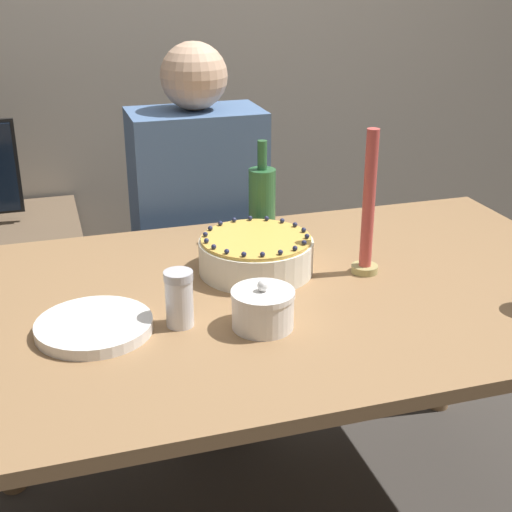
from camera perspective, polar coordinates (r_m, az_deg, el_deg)
wall_behind at (r=2.85m, az=-7.00°, el=19.56°), size 8.00×0.05×2.60m
dining_table at (r=1.70m, az=2.84°, el=-5.78°), size 1.54×0.96×0.75m
cake at (r=1.72m, az=0.00°, el=0.12°), size 0.28×0.28×0.10m
sugar_bowl at (r=1.46m, az=0.55°, el=-4.23°), size 0.13×0.13×0.11m
sugar_shaker at (r=1.47m, az=-6.16°, el=-3.39°), size 0.06×0.06×0.12m
plate_stack at (r=1.50m, az=-12.82°, el=-5.51°), size 0.24×0.24×0.02m
candle at (r=1.70m, az=8.95°, el=3.31°), size 0.06×0.06×0.35m
bottle at (r=1.90m, az=0.49°, el=4.27°), size 0.07×0.07×0.27m
person_man_blue_shirt at (r=2.32m, az=-4.50°, el=-0.59°), size 0.40×0.34×1.23m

